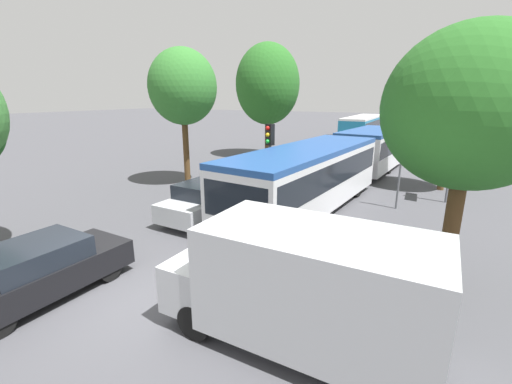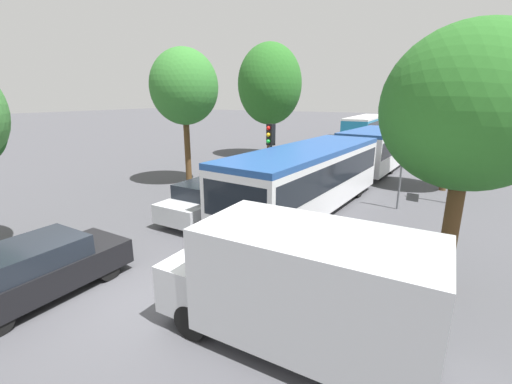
% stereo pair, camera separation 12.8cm
% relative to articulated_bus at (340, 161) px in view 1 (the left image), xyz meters
% --- Properties ---
extents(ground_plane, '(200.00, 200.00, 0.00)m').
position_rel_articulated_bus_xyz_m(ground_plane, '(-1.65, -11.66, -1.49)').
color(ground_plane, '#47474C').
extents(articulated_bus, '(4.31, 17.52, 2.58)m').
position_rel_articulated_bus_xyz_m(articulated_bus, '(0.00, 0.00, 0.00)').
color(articulated_bus, silver).
rests_on(articulated_bus, ground).
extents(city_bus_rear, '(2.58, 11.47, 2.47)m').
position_rel_articulated_bus_xyz_m(city_bus_rear, '(-3.38, 22.54, -0.06)').
color(city_bus_rear, teal).
rests_on(city_bus_rear, ground).
extents(queued_car_black, '(1.80, 3.95, 1.35)m').
position_rel_articulated_bus_xyz_m(queued_car_black, '(-3.57, -12.67, -0.80)').
color(queued_car_black, black).
rests_on(queued_car_black, ground).
extents(queued_car_silver, '(1.92, 4.21, 1.44)m').
position_rel_articulated_bus_xyz_m(queued_car_silver, '(-3.35, -6.40, -0.76)').
color(queued_car_silver, '#B7BABF').
rests_on(queued_car_silver, ground).
extents(queued_car_green, '(1.81, 3.97, 1.36)m').
position_rel_articulated_bus_xyz_m(queued_car_green, '(-3.49, -0.99, -0.80)').
color(queued_car_green, '#236638').
rests_on(queued_car_green, ground).
extents(queued_car_white, '(1.79, 3.93, 1.35)m').
position_rel_articulated_bus_xyz_m(queued_car_white, '(-3.56, 4.57, -0.81)').
color(queued_car_white, white).
rests_on(queued_car_white, ground).
extents(queued_car_blue, '(2.03, 4.45, 1.52)m').
position_rel_articulated_bus_xyz_m(queued_car_blue, '(-3.31, 10.43, -0.72)').
color(queued_car_blue, '#284799').
rests_on(queued_car_blue, ground).
extents(white_van, '(5.03, 2.06, 2.31)m').
position_rel_articulated_bus_xyz_m(white_van, '(2.32, -11.32, -0.25)').
color(white_van, '#B7BABF').
rests_on(white_van, ground).
extents(traffic_light, '(0.38, 0.40, 3.40)m').
position_rel_articulated_bus_xyz_m(traffic_light, '(-2.27, -3.30, 1.01)').
color(traffic_light, '#56595E').
rests_on(traffic_light, ground).
extents(no_entry_sign, '(0.70, 0.08, 2.82)m').
position_rel_articulated_bus_xyz_m(no_entry_sign, '(2.90, -1.82, 0.39)').
color(no_entry_sign, '#56595E').
rests_on(no_entry_sign, ground).
extents(direction_sign_post, '(0.12, 1.40, 3.60)m').
position_rel_articulated_bus_xyz_m(direction_sign_post, '(4.74, 0.14, 1.08)').
color(direction_sign_post, '#56595E').
rests_on(direction_sign_post, ground).
extents(tree_left_mid, '(3.42, 3.42, 6.88)m').
position_rel_articulated_bus_xyz_m(tree_left_mid, '(-7.51, -2.56, 3.39)').
color(tree_left_mid, '#51381E').
rests_on(tree_left_mid, ground).
extents(tree_left_far, '(4.74, 4.74, 8.36)m').
position_rel_articulated_bus_xyz_m(tree_left_far, '(-7.63, 7.35, 3.91)').
color(tree_left_far, '#51381E').
rests_on(tree_left_far, ground).
extents(tree_right_near, '(3.73, 3.73, 6.05)m').
position_rel_articulated_bus_xyz_m(tree_right_near, '(4.57, -7.72, 2.68)').
color(tree_right_near, '#51381E').
rests_on(tree_right_near, ground).
extents(tree_right_mid, '(3.33, 3.33, 6.35)m').
position_rel_articulated_bus_xyz_m(tree_right_mid, '(4.49, 2.42, 2.67)').
color(tree_right_mid, '#51381E').
rests_on(tree_right_mid, ground).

